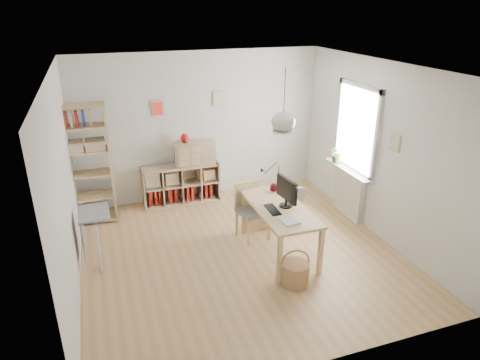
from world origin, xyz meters
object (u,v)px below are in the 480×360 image
object	(u,v)px
cube_shelf	(180,186)
chair	(251,207)
monitor	(287,191)
drawer_chest	(195,153)
desk	(280,213)
storage_chest	(290,212)
tall_bookshelf	(85,161)

from	to	relation	value
cube_shelf	chair	xyz separation A→B (m)	(0.81, -1.64, 0.20)
cube_shelf	monitor	world-z (taller)	monitor
drawer_chest	desk	bearing A→B (deg)	-63.58
desk	storage_chest	size ratio (longest dim) A/B	2.00
cube_shelf	chair	size ratio (longest dim) A/B	1.59
desk	tall_bookshelf	distance (m)	3.27
cube_shelf	monitor	xyz separation A→B (m)	(1.11, -2.24, 0.69)
cube_shelf	storage_chest	world-z (taller)	cube_shelf
tall_bookshelf	storage_chest	bearing A→B (deg)	-19.67
desk	monitor	distance (m)	0.35
cube_shelf	monitor	distance (m)	2.59
monitor	drawer_chest	bearing A→B (deg)	103.94
desk	cube_shelf	bearing A→B (deg)	114.61
storage_chest	monitor	xyz separation A→B (m)	(-0.48, -0.83, 0.81)
chair	drawer_chest	world-z (taller)	drawer_chest
desk	cube_shelf	size ratio (longest dim) A/B	1.07
desk	tall_bookshelf	xyz separation A→B (m)	(-2.59, 1.95, 0.43)
chair	monitor	size ratio (longest dim) A/B	1.80
cube_shelf	chair	world-z (taller)	chair
desk	drawer_chest	world-z (taller)	drawer_chest
tall_bookshelf	monitor	distance (m)	3.32
drawer_chest	cube_shelf	bearing A→B (deg)	-179.57
tall_bookshelf	storage_chest	xyz separation A→B (m)	(3.16, -1.13, -0.91)
cube_shelf	desk	bearing A→B (deg)	-65.39
desk	monitor	xyz separation A→B (m)	(0.09, -0.01, 0.33)
desk	chair	world-z (taller)	chair
cube_shelf	chair	distance (m)	1.84
cube_shelf	tall_bookshelf	world-z (taller)	tall_bookshelf
cube_shelf	tall_bookshelf	size ratio (longest dim) A/B	0.70
drawer_chest	chair	bearing A→B (deg)	-64.26
desk	tall_bookshelf	bearing A→B (deg)	142.99
tall_bookshelf	monitor	world-z (taller)	tall_bookshelf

